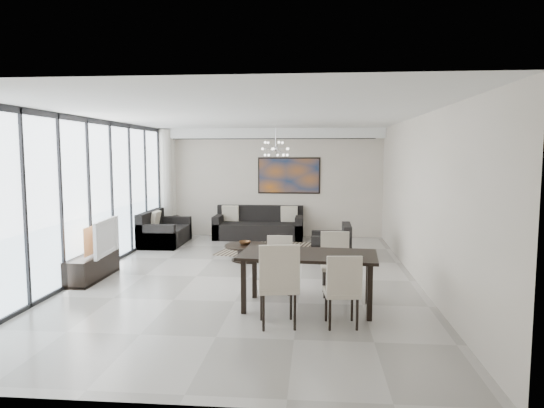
# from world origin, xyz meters

# --- Properties ---
(room_shell) EXTENTS (6.00, 9.00, 2.90)m
(room_shell) POSITION_xyz_m (0.46, 0.00, 1.45)
(room_shell) COLOR #A8A39B
(room_shell) RESTS_ON ground
(window_wall) EXTENTS (0.37, 8.95, 2.90)m
(window_wall) POSITION_xyz_m (-2.86, 0.00, 1.47)
(window_wall) COLOR silver
(window_wall) RESTS_ON floor
(soffit) EXTENTS (5.98, 0.40, 0.26)m
(soffit) POSITION_xyz_m (0.00, 4.30, 2.77)
(soffit) COLOR white
(soffit) RESTS_ON room_shell
(painting) EXTENTS (1.68, 0.04, 0.98)m
(painting) POSITION_xyz_m (0.50, 4.47, 1.65)
(painting) COLOR #A75617
(painting) RESTS_ON room_shell
(chandelier) EXTENTS (0.66, 0.66, 0.71)m
(chandelier) POSITION_xyz_m (0.30, 2.50, 2.35)
(chandelier) COLOR silver
(chandelier) RESTS_ON room_shell
(rug) EXTENTS (3.14, 2.64, 0.01)m
(rug) POSITION_xyz_m (0.51, 2.60, 0.01)
(rug) COLOR black
(rug) RESTS_ON floor
(coffee_table) EXTENTS (0.95, 0.95, 0.33)m
(coffee_table) POSITION_xyz_m (-0.21, 1.39, 0.19)
(coffee_table) COLOR black
(coffee_table) RESTS_ON floor
(bowl_coffee) EXTENTS (0.29, 0.29, 0.08)m
(bowl_coffee) POSITION_xyz_m (-0.26, 1.42, 0.37)
(bowl_coffee) COLOR brown
(bowl_coffee) RESTS_ON coffee_table
(sofa_main) EXTENTS (2.33, 0.95, 0.85)m
(sofa_main) POSITION_xyz_m (-0.27, 4.07, 0.29)
(sofa_main) COLOR black
(sofa_main) RESTS_ON floor
(loveseat) EXTENTS (0.92, 1.64, 0.82)m
(loveseat) POSITION_xyz_m (-2.55, 3.05, 0.28)
(loveseat) COLOR black
(loveseat) RESTS_ON floor
(armchair) EXTENTS (0.84, 0.89, 0.74)m
(armchair) POSITION_xyz_m (1.59, 1.77, 0.25)
(armchair) COLOR black
(armchair) RESTS_ON floor
(side_table) EXTENTS (0.41, 0.41, 0.57)m
(side_table) POSITION_xyz_m (-2.65, 4.15, 0.38)
(side_table) COLOR black
(side_table) RESTS_ON floor
(tv_console) EXTENTS (0.40, 1.44, 0.45)m
(tv_console) POSITION_xyz_m (-2.76, -0.35, 0.22)
(tv_console) COLOR black
(tv_console) RESTS_ON floor
(television) EXTENTS (0.22, 1.11, 0.63)m
(television) POSITION_xyz_m (-2.60, -0.35, 0.76)
(television) COLOR gray
(television) RESTS_ON tv_console
(dining_table) EXTENTS (2.03, 1.13, 0.81)m
(dining_table) POSITION_xyz_m (1.11, -1.66, 0.73)
(dining_table) COLOR black
(dining_table) RESTS_ON floor
(dining_chair_sw) EXTENTS (0.59, 0.59, 1.11)m
(dining_chair_sw) POSITION_xyz_m (0.74, -2.50, 0.64)
(dining_chair_sw) COLOR beige
(dining_chair_sw) RESTS_ON floor
(dining_chair_se) EXTENTS (0.49, 0.49, 0.97)m
(dining_chair_se) POSITION_xyz_m (1.57, -2.43, 0.56)
(dining_chair_se) COLOR beige
(dining_chair_se) RESTS_ON floor
(dining_chair_nw) EXTENTS (0.42, 0.42, 0.90)m
(dining_chair_nw) POSITION_xyz_m (0.63, -0.81, 0.52)
(dining_chair_nw) COLOR beige
(dining_chair_nw) RESTS_ON floor
(dining_chair_ne) EXTENTS (0.47, 0.47, 0.99)m
(dining_chair_ne) POSITION_xyz_m (1.53, -0.87, 0.57)
(dining_chair_ne) COLOR beige
(dining_chair_ne) RESTS_ON floor
(bowl_dining) EXTENTS (0.35, 0.35, 0.08)m
(bowl_dining) POSITION_xyz_m (0.61, -1.67, 0.85)
(bowl_dining) COLOR brown
(bowl_dining) RESTS_ON dining_table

